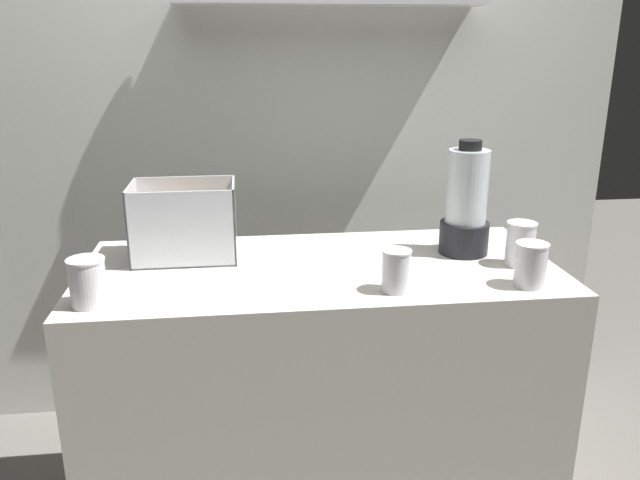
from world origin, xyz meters
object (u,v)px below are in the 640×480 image
blender_pitcher (466,206)px  juice_cup_carrot_far_left (88,284)px  carrot_display_bin (184,235)px  juice_cup_carrot_left (396,273)px  juice_cup_beet_right (520,247)px  juice_cup_carrot_middle (530,267)px

blender_pitcher → juice_cup_carrot_far_left: 1.12m
carrot_display_bin → juice_cup_carrot_left: carrot_display_bin is taller
juice_cup_carrot_left → blender_pitcher: bearing=44.9°
carrot_display_bin → juice_cup_beet_right: (0.99, -0.19, -0.02)m
carrot_display_bin → juice_cup_beet_right: bearing=-10.9°
juice_cup_carrot_middle → juice_cup_carrot_far_left: bearing=179.5°
juice_cup_carrot_middle → juice_cup_beet_right: (0.04, 0.16, 0.00)m
juice_cup_carrot_left → juice_cup_beet_right: size_ratio=0.88×
blender_pitcher → juice_cup_carrot_left: size_ratio=3.09×
juice_cup_beet_right → blender_pitcher: bearing=134.8°
carrot_display_bin → blender_pitcher: blender_pitcher is taller
carrot_display_bin → blender_pitcher: bearing=-4.1°
carrot_display_bin → juice_cup_beet_right: size_ratio=2.36×
carrot_display_bin → blender_pitcher: 0.87m
juice_cup_carrot_far_left → juice_cup_carrot_middle: bearing=-0.5°
blender_pitcher → juice_cup_carrot_left: blender_pitcher is taller
juice_cup_carrot_left → juice_cup_carrot_middle: size_ratio=0.94×
juice_cup_carrot_far_left → juice_cup_carrot_left: 0.79m
blender_pitcher → juice_cup_beet_right: bearing=-45.2°
blender_pitcher → juice_cup_carrot_left: 0.41m
blender_pitcher → juice_cup_carrot_middle: bearing=-74.0°
juice_cup_carrot_far_left → juice_cup_carrot_middle: 1.16m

